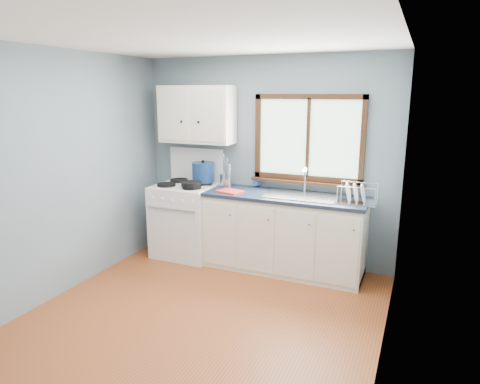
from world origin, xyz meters
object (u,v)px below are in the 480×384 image
at_px(sink, 300,201).
at_px(stockpot, 203,172).
at_px(gas_range, 186,218).
at_px(base_cabinets, 284,237).
at_px(utensil_crock, 225,180).
at_px(thermos, 228,176).
at_px(skillet, 192,184).
at_px(dish_rack, 356,197).

height_order(sink, stockpot, stockpot).
bearing_deg(gas_range, base_cabinets, 0.82).
relative_size(utensil_crock, thermos, 1.38).
height_order(sink, thermos, sink).
relative_size(skillet, thermos, 1.35).
distance_m(gas_range, sink, 1.53).
distance_m(gas_range, dish_rack, 2.17).
distance_m(sink, skillet, 1.32).
xyz_separation_m(gas_range, thermos, (0.56, 0.10, 0.57)).
bearing_deg(sink, gas_range, -179.29).
distance_m(base_cabinets, thermos, 1.00).
bearing_deg(sink, dish_rack, -3.74).
bearing_deg(base_cabinets, utensil_crock, 170.97).
xyz_separation_m(gas_range, base_cabinets, (1.31, 0.02, -0.08)).
height_order(skillet, utensil_crock, utensil_crock).
relative_size(gas_range, stockpot, 3.75).
height_order(base_cabinets, skillet, skillet).
xyz_separation_m(base_cabinets, skillet, (-1.12, -0.18, 0.58)).
bearing_deg(utensil_crock, stockpot, -174.94).
bearing_deg(base_cabinets, thermos, 174.14).
xyz_separation_m(skillet, thermos, (0.37, 0.25, 0.08)).
bearing_deg(thermos, sink, -4.76).
relative_size(base_cabinets, sink, 2.20).
distance_m(skillet, utensil_crock, 0.43).
height_order(gas_range, skillet, gas_range).
bearing_deg(stockpot, gas_range, -147.08).
bearing_deg(thermos, stockpot, 175.72).
height_order(gas_range, utensil_crock, gas_range).
xyz_separation_m(base_cabinets, stockpot, (-1.11, 0.10, 0.68)).
height_order(utensil_crock, dish_rack, utensil_crock).
relative_size(stockpot, dish_rack, 0.88).
bearing_deg(dish_rack, base_cabinets, 175.72).
relative_size(sink, thermos, 2.85).
distance_m(sink, dish_rack, 0.64).
height_order(utensil_crock, thermos, utensil_crock).
bearing_deg(utensil_crock, thermos, -37.21).
xyz_separation_m(sink, skillet, (-1.30, -0.18, 0.13)).
bearing_deg(stockpot, dish_rack, -4.33).
distance_m(stockpot, thermos, 0.37).
distance_m(gas_range, base_cabinets, 1.31).
distance_m(skillet, thermos, 0.46).
relative_size(gas_range, utensil_crock, 3.33).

